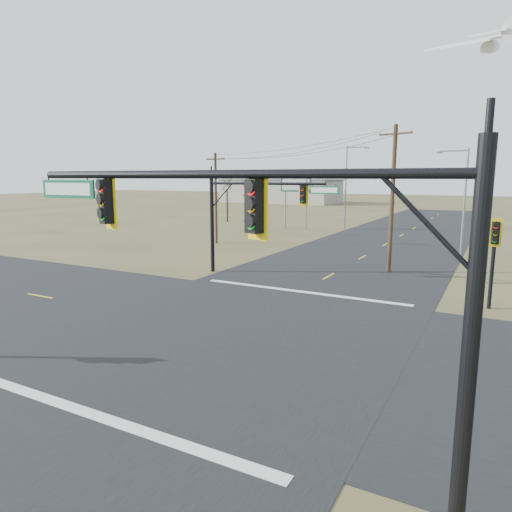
{
  "coord_description": "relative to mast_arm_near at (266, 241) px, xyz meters",
  "views": [
    {
      "loc": [
        9.42,
        -15.39,
        6.3
      ],
      "look_at": [
        0.62,
        1.0,
        3.08
      ],
      "focal_mm": 32.0,
      "sensor_mm": 36.0,
      "label": 1
    }
  ],
  "objects": [
    {
      "name": "mast_arm_far",
      "position": [
        -9.78,
        17.43,
        -0.34
      ],
      "size": [
        8.83,
        0.44,
        6.52
      ],
      "rotation": [
        0.0,
        0.0,
        0.08
      ],
      "color": "black",
      "rests_on": "ground"
    },
    {
      "name": "warehouse_left",
      "position": [
        -45.41,
        97.5,
        -2.33
      ],
      "size": [
        28.0,
        14.0,
        5.5
      ],
      "primitive_type": "cube",
      "color": "#A39D91",
      "rests_on": "ground"
    },
    {
      "name": "bare_tree_b",
      "position": [
        -30.43,
        47.58,
        0.55
      ],
      "size": [
        3.03,
        3.03,
        7.03
      ],
      "rotation": [
        0.0,
        0.0,
        0.11
      ],
      "color": "black",
      "rests_on": "ground"
    },
    {
      "name": "stop_bar_near",
      "position": [
        -5.41,
        0.0,
        -5.05
      ],
      "size": [
        12.0,
        0.4,
        0.01
      ],
      "primitive_type": "cube",
      "color": "silver",
      "rests_on": "road_ns"
    },
    {
      "name": "utility_pole_far",
      "position": [
        -19.99,
        28.73,
        -0.59
      ],
      "size": [
        2.1,
        0.3,
        8.57
      ],
      "rotation": [
        0.0,
        0.0,
        -0.09
      ],
      "color": "#432E1D",
      "rests_on": "ground"
    },
    {
      "name": "streetlight_a",
      "position": [
        1.27,
        31.14,
        -0.3
      ],
      "size": [
        2.38,
        0.28,
        8.52
      ],
      "rotation": [
        0.0,
        0.0,
        0.14
      ],
      "color": "gray",
      "rests_on": "ground"
    },
    {
      "name": "ground",
      "position": [
        -5.41,
        7.5,
        -5.08
      ],
      "size": [
        320.0,
        320.0,
        0.0
      ],
      "primitive_type": "plane",
      "color": "brown",
      "rests_on": "ground"
    },
    {
      "name": "stop_bar_far",
      "position": [
        -5.41,
        15.0,
        -5.05
      ],
      "size": [
        12.0,
        0.4,
        0.01
      ],
      "primitive_type": "cube",
      "color": "silver",
      "rests_on": "road_ns"
    },
    {
      "name": "bare_tree_a",
      "position": [
        -20.31,
        35.69,
        0.2
      ],
      "size": [
        3.56,
        3.56,
        6.67
      ],
      "rotation": [
        0.0,
        0.0,
        0.39
      ],
      "color": "black",
      "rests_on": "ground"
    },
    {
      "name": "road_ns",
      "position": [
        -5.41,
        7.5,
        -5.06
      ],
      "size": [
        14.0,
        160.0,
        0.02
      ],
      "primitive_type": "cube",
      "color": "black",
      "rests_on": "ground"
    },
    {
      "name": "utility_pole_near",
      "position": [
        -2.36,
        22.92,
        -0.06
      ],
      "size": [
        2.26,
        0.92,
        9.66
      ],
      "rotation": [
        0.0,
        0.0,
        -0.35
      ],
      "color": "#432E1D",
      "rests_on": "ground"
    },
    {
      "name": "mast_arm_near",
      "position": [
        0.0,
        0.0,
        0.0
      ],
      "size": [
        10.34,
        0.57,
        6.96
      ],
      "rotation": [
        0.0,
        0.0,
        -0.35
      ],
      "color": "black",
      "rests_on": "ground"
    },
    {
      "name": "road_ew",
      "position": [
        -5.41,
        7.5,
        -5.07
      ],
      "size": [
        160.0,
        14.0,
        0.02
      ],
      "primitive_type": "cube",
      "color": "black",
      "rests_on": "ground"
    },
    {
      "name": "streetlight_c",
      "position": [
        -12.55,
        46.28,
        0.54
      ],
      "size": [
        2.78,
        0.28,
        10.0
      ],
      "rotation": [
        0.0,
        0.0,
        0.06
      ],
      "color": "gray",
      "rests_on": "ground"
    },
    {
      "name": "highway_sign",
      "position": [
        -18.22,
        43.77,
        -0.28
      ],
      "size": [
        3.54,
        1.1,
        6.87
      ],
      "rotation": [
        0.0,
        0.0,
        0.28
      ],
      "color": "gray",
      "rests_on": "ground"
    },
    {
      "name": "pedestal_signal_ne",
      "position": [
        3.86,
        16.23,
        -1.85
      ],
      "size": [
        0.63,
        0.55,
        4.42
      ],
      "rotation": [
        0.0,
        0.0,
        0.21
      ],
      "color": "black",
      "rests_on": "ground"
    }
  ]
}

